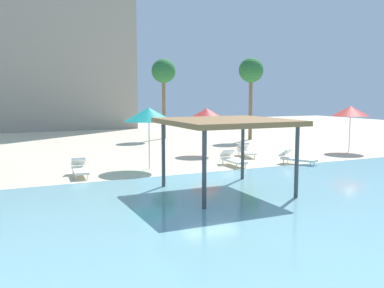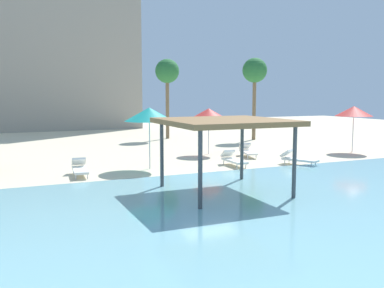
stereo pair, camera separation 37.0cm
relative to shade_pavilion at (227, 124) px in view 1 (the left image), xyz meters
The scene contains 13 objects.
ground_plane 3.44m from the shade_pavilion, 69.84° to the left, with size 80.00×80.00×0.00m, color beige.
lagoon_water 4.01m from the shade_pavilion, 75.04° to the right, with size 44.00×13.50×0.04m, color #7AB7C1.
shade_pavilion is the anchor object (origin of this frame).
beach_umbrella_red_1 13.96m from the shade_pavilion, 27.74° to the left, with size 2.23×2.23×2.83m.
beach_umbrella_teal_2 5.92m from the shade_pavilion, 98.97° to the left, with size 2.35×2.35×2.93m.
beach_umbrella_red_3 9.94m from the shade_pavilion, 67.51° to the left, with size 1.92×1.92×2.72m.
lounge_chair_0 6.32m from the shade_pavilion, 57.88° to the left, with size 0.65×1.91×0.74m.
lounge_chair_1 7.73m from the shade_pavilion, 32.43° to the left, with size 1.37×1.97×0.74m.
lounge_chair_2 9.43m from the shade_pavilion, 53.80° to the left, with size 1.06×1.99×0.74m.
lounge_chair_3 7.24m from the shade_pavilion, 128.20° to the left, with size 0.75×1.94×0.74m.
palm_tree_1 19.35m from the shade_pavilion, 75.84° to the left, with size 1.90×1.90×6.31m.
palm_tree_2 18.61m from the shade_pavilion, 54.96° to the left, with size 1.90×1.90×6.32m.
hotel_block_0 34.38m from the shade_pavilion, 99.34° to the left, with size 22.51×8.25×19.45m, color #9E9384.
Camera 1 is at (-8.26, -15.48, 3.57)m, focal length 39.84 mm.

